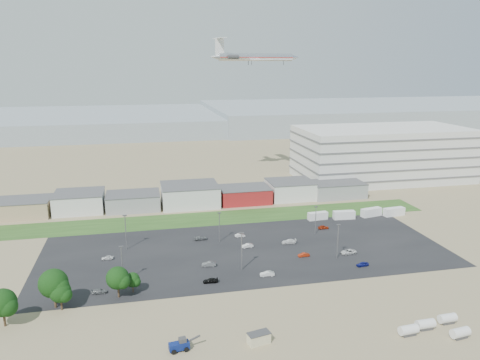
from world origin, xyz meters
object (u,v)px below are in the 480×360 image
object	(u,v)px
parked_car_4	(209,264)
storage_tank_nw	(425,324)
parked_car_0	(348,252)
parked_car_7	(247,246)
telehandler	(179,345)
portable_shed	(259,338)
box_trailer_a	(318,216)
parked_car_10	(100,291)
airliner	(256,57)
parked_car_1	(304,255)
parked_car_3	(210,281)
tree_far_left	(3,306)
parked_car_11	(240,235)
parked_car_8	(323,227)
parked_car_2	(362,264)
parked_car_6	(201,238)
parked_car_13	(267,274)
parked_car_5	(107,258)
parked_car_12	(289,241)

from	to	relation	value
parked_car_4	storage_tank_nw	bearing A→B (deg)	51.36
parked_car_0	parked_car_7	size ratio (longest dim) A/B	1.28
telehandler	parked_car_4	xyz separation A→B (m)	(11.56, 37.71, -0.66)
portable_shed	parked_car_7	world-z (taller)	portable_shed
box_trailer_a	parked_car_10	bearing A→B (deg)	-155.71
portable_shed	airliner	distance (m)	153.79
portable_shed	parked_car_1	xyz separation A→B (m)	(23.69, 39.38, -0.60)
parked_car_3	tree_far_left	bearing A→B (deg)	-72.02
parked_car_11	box_trailer_a	bearing A→B (deg)	-70.25
portable_shed	parked_car_10	bearing A→B (deg)	126.51
parked_car_4	parked_car_8	bearing A→B (deg)	124.27
portable_shed	parked_car_0	bearing A→B (deg)	33.65
portable_shed	parked_car_2	world-z (taller)	portable_shed
parked_car_10	parked_car_4	bearing A→B (deg)	-69.71
parked_car_2	storage_tank_nw	bearing A→B (deg)	-9.60
airliner	parked_car_6	bearing A→B (deg)	-123.76
parked_car_13	box_trailer_a	bearing A→B (deg)	147.28
airliner	parked_car_8	xyz separation A→B (m)	(4.16, -78.53, -57.08)
parked_car_8	parked_car_1	bearing A→B (deg)	146.27
parked_car_2	parked_car_5	size ratio (longest dim) A/B	1.04
parked_car_12	parked_car_8	bearing A→B (deg)	127.91
parked_car_2	parked_car_3	bearing A→B (deg)	-95.22
tree_far_left	parked_car_4	size ratio (longest dim) A/B	2.40
parked_car_2	parked_car_11	size ratio (longest dim) A/B	1.06
telehandler	airliner	size ratio (longest dim) A/B	0.14
parked_car_0	parked_car_12	world-z (taller)	parked_car_12
parked_car_8	telehandler	bearing A→B (deg)	138.84
telehandler	parked_car_4	distance (m)	39.45
airliner	parked_car_2	distance (m)	123.33
parked_car_3	parked_car_6	distance (m)	30.42
box_trailer_a	parked_car_8	bearing A→B (deg)	-105.82
parked_car_5	parked_car_8	world-z (taller)	parked_car_8
airliner	parked_car_2	xyz separation A→B (m)	(3.21, -109.27, -57.11)
tree_far_left	parked_car_4	world-z (taller)	tree_far_left
parked_car_7	parked_car_4	bearing A→B (deg)	-56.65
box_trailer_a	tree_far_left	size ratio (longest dim) A/B	0.75
parked_car_10	parked_car_6	bearing A→B (deg)	-42.56
parked_car_8	parked_car_12	size ratio (longest dim) A/B	0.80
portable_shed	parked_car_1	bearing A→B (deg)	46.72
parked_car_7	parked_car_8	size ratio (longest dim) A/B	1.01
portable_shed	parked_car_11	xyz separation A→B (m)	(8.99, 58.90, -0.61)
parked_car_3	parked_car_1	bearing A→B (deg)	114.92
parked_car_4	parked_car_12	bearing A→B (deg)	120.26
tree_far_left	parked_car_10	size ratio (longest dim) A/B	2.50
parked_car_1	parked_car_7	xyz separation A→B (m)	(-14.43, 10.24, 0.05)
portable_shed	parked_car_10	world-z (taller)	portable_shed
telehandler	box_trailer_a	size ratio (longest dim) A/B	0.88
parked_car_11	parked_car_13	size ratio (longest dim) A/B	0.87
parked_car_6	parked_car_8	size ratio (longest dim) A/B	1.17
parked_car_1	portable_shed	bearing A→B (deg)	-34.11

